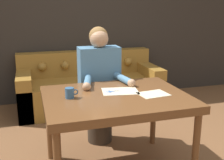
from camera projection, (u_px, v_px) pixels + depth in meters
name	position (u px, v px, depth m)	size (l,w,h in m)	color
wall_back	(79.00, 19.00, 4.45)	(8.00, 0.06, 2.60)	#2D2823
dining_table	(116.00, 103.00, 2.48)	(1.25, 0.95, 0.76)	brown
couch	(90.00, 87.00, 4.31)	(2.10, 0.89, 0.82)	olive
person	(99.00, 86.00, 3.08)	(0.52, 0.63, 1.30)	#33281E
pattern_paper_main	(120.00, 91.00, 2.56)	(0.36, 0.29, 0.00)	beige
pattern_paper_offcut	(153.00, 94.00, 2.48)	(0.28, 0.23, 0.00)	beige
scissors	(114.00, 91.00, 2.56)	(0.21, 0.08, 0.01)	silver
mug	(70.00, 93.00, 2.37)	(0.11, 0.08, 0.09)	#335B84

